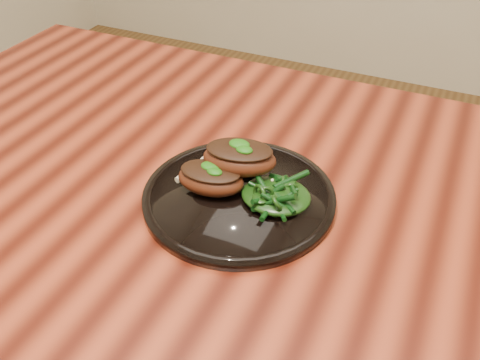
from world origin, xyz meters
name	(u,v)px	position (x,y,z in m)	size (l,w,h in m)	color
desk	(312,245)	(0.00, 0.00, 0.67)	(1.60, 0.80, 0.75)	#380E07
plate	(239,197)	(-0.10, -0.04, 0.76)	(0.27, 0.27, 0.02)	black
lamb_chop_front	(210,178)	(-0.14, -0.05, 0.79)	(0.10, 0.07, 0.04)	#491D0E
lamb_chop_back	(239,157)	(-0.12, -0.01, 0.81)	(0.12, 0.09, 0.05)	#491D0E
herb_smear	(234,164)	(-0.14, 0.02, 0.77)	(0.09, 0.06, 0.01)	#0C4006
greens_heap	(276,192)	(-0.05, -0.04, 0.78)	(0.10, 0.09, 0.04)	black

